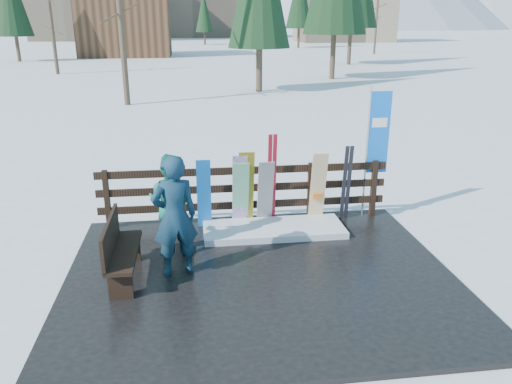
{
  "coord_description": "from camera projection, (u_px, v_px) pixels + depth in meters",
  "views": [
    {
      "loc": [
        -0.97,
        -6.89,
        3.82
      ],
      "look_at": [
        0.06,
        1.0,
        1.1
      ],
      "focal_mm": 35.0,
      "sensor_mm": 36.0,
      "label": 1
    }
  ],
  "objects": [
    {
      "name": "snowboard_1",
      "position": [
        241.0,
        194.0,
        9.43
      ],
      "size": [
        0.31,
        0.37,
        1.31
      ],
      "primitive_type": "cube",
      "rotation": [
        0.26,
        0.0,
        0.0
      ],
      "color": "silver",
      "rests_on": "deck"
    },
    {
      "name": "rental_flag",
      "position": [
        376.0,
        138.0,
        9.71
      ],
      "size": [
        0.45,
        0.04,
        2.6
      ],
      "color": "silver",
      "rests_on": "deck"
    },
    {
      "name": "snowboard_5",
      "position": [
        318.0,
        188.0,
        9.59
      ],
      "size": [
        0.29,
        0.28,
        1.43
      ],
      "primitive_type": "cube",
      "rotation": [
        0.18,
        0.0,
        0.0
      ],
      "color": "white",
      "rests_on": "deck"
    },
    {
      "name": "person_front",
      "position": [
        175.0,
        217.0,
        7.53
      ],
      "size": [
        0.78,
        0.61,
        1.91
      ],
      "primitive_type": "imported",
      "rotation": [
        0.0,
        0.0,
        3.38
      ],
      "color": "#194556",
      "rests_on": "deck"
    },
    {
      "name": "ski_pair_a",
      "position": [
        272.0,
        179.0,
        9.49
      ],
      "size": [
        0.16,
        0.2,
        1.79
      ],
      "color": "maroon",
      "rests_on": "deck"
    },
    {
      "name": "snowboard_4",
      "position": [
        265.0,
        193.0,
        9.49
      ],
      "size": [
        0.3,
        0.37,
        1.31
      ],
      "primitive_type": "cube",
      "rotation": [
        0.26,
        0.0,
        0.0
      ],
      "color": "black",
      "rests_on": "deck"
    },
    {
      "name": "deck",
      "position": [
        260.0,
        277.0,
        7.81
      ],
      "size": [
        6.0,
        5.0,
        0.08
      ],
      "primitive_type": "cube",
      "color": "black",
      "rests_on": "ground"
    },
    {
      "name": "bench",
      "position": [
        119.0,
        248.0,
        7.5
      ],
      "size": [
        0.41,
        1.5,
        0.97
      ],
      "color": "black",
      "rests_on": "deck"
    },
    {
      "name": "ground",
      "position": [
        260.0,
        279.0,
        7.82
      ],
      "size": [
        700.0,
        700.0,
        0.0
      ],
      "primitive_type": "plane",
      "color": "white",
      "rests_on": "ground"
    },
    {
      "name": "snow_patch",
      "position": [
        274.0,
        229.0,
        9.34
      ],
      "size": [
        2.61,
        1.0,
        0.12
      ],
      "primitive_type": "cube",
      "color": "white",
      "rests_on": "deck"
    },
    {
      "name": "snowboard_0",
      "position": [
        204.0,
        194.0,
        9.33
      ],
      "size": [
        0.26,
        0.21,
        1.37
      ],
      "primitive_type": "cube",
      "rotation": [
        0.14,
        0.0,
        0.0
      ],
      "color": "blue",
      "rests_on": "deck"
    },
    {
      "name": "trees",
      "position": [
        236.0,
        0.0,
        52.32
      ],
      "size": [
        41.9,
        68.66,
        13.4
      ],
      "color": "#382B1E",
      "rests_on": "ground"
    },
    {
      "name": "person_back",
      "position": [
        171.0,
        203.0,
        8.38
      ],
      "size": [
        1.02,
        0.93,
        1.71
      ],
      "primitive_type": "imported",
      "rotation": [
        0.0,
        0.0,
        2.71
      ],
      "color": "#116655",
      "rests_on": "deck"
    },
    {
      "name": "fence",
      "position": [
        245.0,
        190.0,
        9.65
      ],
      "size": [
        5.6,
        0.1,
        1.15
      ],
      "color": "black",
      "rests_on": "deck"
    },
    {
      "name": "snowboard_2",
      "position": [
        246.0,
        189.0,
        9.41
      ],
      "size": [
        0.29,
        0.35,
        1.51
      ],
      "primitive_type": "cube",
      "rotation": [
        0.21,
        0.0,
        0.0
      ],
      "color": "yellow",
      "rests_on": "deck"
    },
    {
      "name": "ski_pair_b",
      "position": [
        346.0,
        183.0,
        9.72
      ],
      "size": [
        0.17,
        0.18,
        1.52
      ],
      "color": "black",
      "rests_on": "deck"
    },
    {
      "name": "snowboard_3",
      "position": [
        240.0,
        191.0,
        9.41
      ],
      "size": [
        0.28,
        0.33,
        1.44
      ],
      "primitive_type": "cube",
      "rotation": [
        0.21,
        0.0,
        0.0
      ],
      "color": "white",
      "rests_on": "deck"
    }
  ]
}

